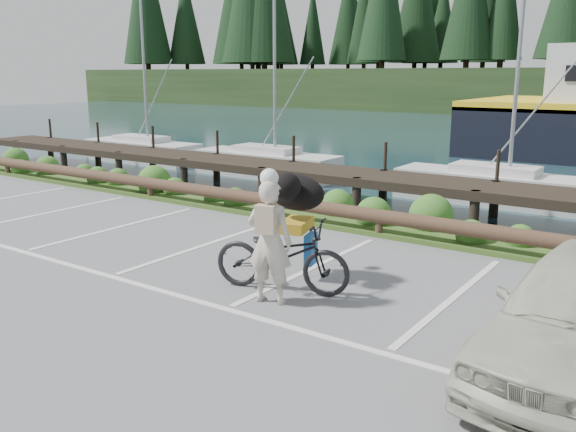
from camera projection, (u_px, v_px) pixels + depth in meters
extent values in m
plane|color=#5E5D60|center=(243.00, 301.00, 9.31)|extent=(72.00, 72.00, 0.00)
cube|color=#3D5B21|center=(393.00, 228.00, 13.54)|extent=(34.00, 1.60, 0.10)
imported|color=black|center=(282.00, 256.00, 9.64)|extent=(2.36, 1.34, 1.17)
imported|color=beige|center=(270.00, 242.00, 9.08)|extent=(0.79, 0.62, 1.90)
ellipsoid|color=black|center=(296.00, 192.00, 10.09)|extent=(0.77, 1.15, 0.60)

